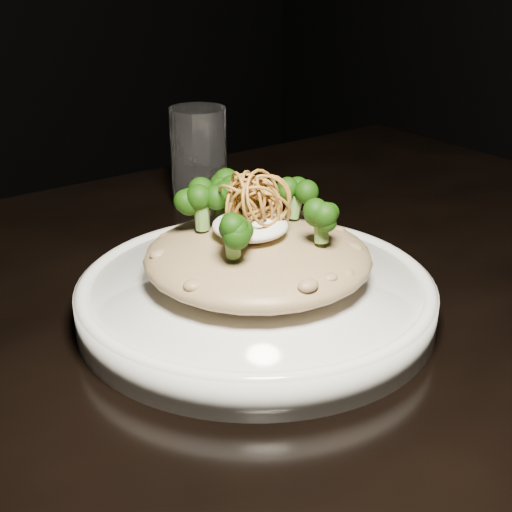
{
  "coord_description": "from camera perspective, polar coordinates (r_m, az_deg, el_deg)",
  "views": [
    {
      "loc": [
        -0.34,
        -0.46,
        1.04
      ],
      "look_at": [
        -0.03,
        -0.03,
        0.81
      ],
      "focal_mm": 50.0,
      "sensor_mm": 36.0,
      "label": 1
    }
  ],
  "objects": [
    {
      "name": "shallots",
      "position": [
        0.57,
        -0.23,
        5.14
      ],
      "size": [
        0.06,
        0.06,
        0.04
      ],
      "primitive_type": null,
      "color": "brown",
      "rests_on": "cheese"
    },
    {
      "name": "plate",
      "position": [
        0.6,
        0.0,
        -3.43
      ],
      "size": [
        0.3,
        0.3,
        0.03
      ],
      "primitive_type": "cylinder",
      "color": "white",
      "rests_on": "table"
    },
    {
      "name": "drinking_glass",
      "position": [
        0.85,
        -4.59,
        7.91
      ],
      "size": [
        0.08,
        0.08,
        0.12
      ],
      "primitive_type": "cylinder",
      "rotation": [
        0.0,
        0.0,
        0.24
      ],
      "color": "white",
      "rests_on": "table"
    },
    {
      "name": "table",
      "position": [
        0.68,
        0.42,
        -9.4
      ],
      "size": [
        1.1,
        0.8,
        0.75
      ],
      "color": "black",
      "rests_on": "ground"
    },
    {
      "name": "risotto",
      "position": [
        0.59,
        0.14,
        -0.05
      ],
      "size": [
        0.19,
        0.19,
        0.04
      ],
      "primitive_type": "ellipsoid",
      "color": "brown",
      "rests_on": "plate"
    },
    {
      "name": "broccoli",
      "position": [
        0.57,
        0.23,
        4.0
      ],
      "size": [
        0.14,
        0.14,
        0.05
      ],
      "primitive_type": null,
      "color": "black",
      "rests_on": "risotto"
    },
    {
      "name": "cheese",
      "position": [
        0.58,
        -0.47,
        2.44
      ],
      "size": [
        0.06,
        0.06,
        0.02
      ],
      "primitive_type": "ellipsoid",
      "color": "white",
      "rests_on": "risotto"
    }
  ]
}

